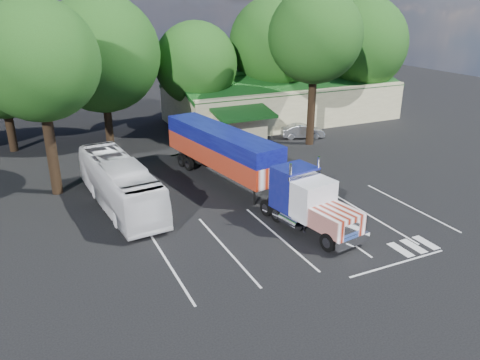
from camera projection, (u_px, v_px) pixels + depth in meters
name	position (u px, v px, depth m)	size (l,w,h in m)	color
ground	(234.00, 198.00, 31.06)	(120.00, 120.00, 0.00)	black
event_hall	(281.00, 100.00, 50.77)	(24.20, 14.12, 5.55)	beige
tree_row_c	(101.00, 54.00, 39.84)	(10.00, 10.00, 13.05)	black
tree_row_d	(196.00, 64.00, 45.05)	(8.00, 8.00, 10.60)	black
tree_row_e	(275.00, 44.00, 48.52)	(9.60, 9.60, 12.90)	black
tree_row_f	(360.00, 44.00, 51.60)	(10.40, 10.40, 13.00)	black
tree_near_left	(38.00, 61.00, 28.77)	(7.60, 7.60, 12.65)	black
tree_near_right	(315.00, 36.00, 39.41)	(8.00, 8.00, 13.50)	black
semi_truck	(241.00, 160.00, 31.57)	(5.31, 19.05, 3.97)	black
woman	(304.00, 218.00, 26.34)	(0.60, 0.39, 1.64)	black
bicycle	(254.00, 148.00, 39.82)	(0.68, 1.96, 1.03)	black
tour_bus	(120.00, 184.00, 29.38)	(2.57, 10.98, 3.06)	white
silver_sedan	(303.00, 131.00, 44.46)	(1.40, 4.02, 1.32)	#9EA1A5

